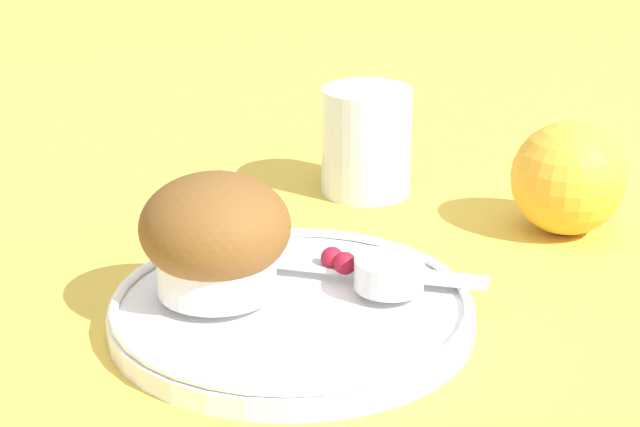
% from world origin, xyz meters
% --- Properties ---
extents(ground_plane, '(3.00, 3.00, 0.00)m').
position_xyz_m(ground_plane, '(0.00, 0.00, 0.00)').
color(ground_plane, gold).
extents(plate, '(0.23, 0.23, 0.02)m').
position_xyz_m(plate, '(0.01, -0.00, 0.01)').
color(plate, white).
rests_on(plate, ground_plane).
extents(muffin, '(0.09, 0.09, 0.08)m').
position_xyz_m(muffin, '(-0.03, -0.03, 0.06)').
color(muffin, silver).
rests_on(muffin, plate).
extents(cream_ramekin, '(0.04, 0.04, 0.02)m').
position_xyz_m(cream_ramekin, '(0.05, 0.05, 0.03)').
color(cream_ramekin, silver).
rests_on(cream_ramekin, plate).
extents(berry_pair, '(0.03, 0.02, 0.02)m').
position_xyz_m(berry_pair, '(0.00, 0.05, 0.03)').
color(berry_pair, maroon).
rests_on(berry_pair, plate).
extents(butter_knife, '(0.18, 0.11, 0.00)m').
position_xyz_m(butter_knife, '(0.01, 0.05, 0.02)').
color(butter_knife, silver).
rests_on(butter_knife, plate).
extents(orange_fruit, '(0.09, 0.09, 0.09)m').
position_xyz_m(orange_fruit, '(0.05, 0.25, 0.04)').
color(orange_fruit, '#F4A82D').
rests_on(orange_fruit, ground_plane).
extents(juice_glass, '(0.07, 0.07, 0.09)m').
position_xyz_m(juice_glass, '(-0.12, 0.21, 0.04)').
color(juice_glass, silver).
rests_on(juice_glass, ground_plane).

